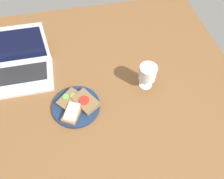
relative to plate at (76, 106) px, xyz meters
The scene contains 7 objects.
wooden_table 11.63cm from the plate, 16.35° to the left, with size 140.00×140.00×3.00cm, color brown.
plate is the anchor object (origin of this frame).
sandwich_with_tomato 4.91cm from the plate, ahead, with size 12.70×13.79×2.92cm.
sandwich_with_cucumber 4.82cm from the plate, 124.81° to the left, with size 12.10×11.88×2.27cm.
sandwich_with_cheese 4.93cm from the plate, 114.98° to the right, with size 10.32×11.74×2.74cm.
wine_glass 35.38cm from the plate, ahead, with size 8.02×8.02×12.85cm.
laptop 35.79cm from the plate, 133.67° to the left, with size 30.73×26.02×20.05cm.
Camera 1 is at (-5.06, -54.44, 88.98)cm, focal length 35.00 mm.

